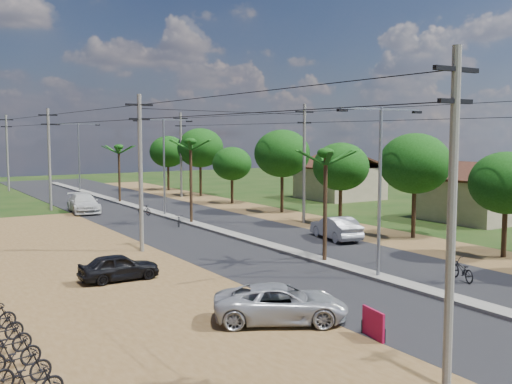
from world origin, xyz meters
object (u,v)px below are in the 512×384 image
Objects in this scene: moto_rider_east at (462,271)px; parked_scooter_row at (13,354)px; car_silver_mid at (336,228)px; car_white_far at (84,204)px; car_parked_dark at (119,268)px; car_parked_silver at (281,304)px; roadside_sign at (373,324)px.

moto_rider_east is 19.51m from parked_scooter_row.
car_silver_mid is 23.85m from car_white_far.
moto_rider_east is (8.01, -33.14, -0.29)m from car_white_far.
car_silver_mid reaches higher than car_parked_dark.
parked_scooter_row is (-11.50, -33.35, -0.29)m from car_white_far.
moto_rider_east is at bearing 91.73° from car_silver_mid.
parked_scooter_row is (-19.51, -0.20, -0.00)m from moto_rider_east.
car_parked_dark is at bearing 54.64° from parked_scooter_row.
car_silver_mid is 17.40m from car_parked_silver.
car_parked_dark reaches higher than moto_rider_east.
parked_scooter_row is at bearing 171.62° from roadside_sign.
car_parked_silver is 2.54× the size of moto_rider_east.
car_parked_dark is 1.92× the size of moto_rider_east.
car_white_far is at bearing 98.33° from roadside_sign.
car_white_far is 0.63× the size of parked_scooter_row.
car_parked_dark is at bearing 47.41° from car_parked_silver.
parked_scooter_row is (-21.50, -11.69, -0.24)m from car_silver_mid.
car_silver_mid is 0.93× the size of car_parked_silver.
car_silver_mid reaches higher than car_parked_silver.
car_silver_mid is 0.53× the size of parked_scooter_row.
car_parked_silver is at bearing 55.64° from car_silver_mid.
car_silver_mid is 1.23× the size of car_parked_dark.
roadside_sign is at bearing -159.45° from car_parked_dark.
car_parked_silver is 9.47m from car_parked_dark.
car_silver_mid is at bearing -78.59° from car_parked_dark.
car_silver_mid is 2.37× the size of moto_rider_east.
parked_scooter_row is at bearing 40.09° from car_silver_mid.
roadside_sign is at bearing -122.57° from car_parked_silver.
car_parked_dark is at bearing -96.10° from car_white_far.
car_silver_mid is 24.48m from parked_scooter_row.
roadside_sign is (4.51, -12.07, -0.12)m from car_parked_dark.
moto_rider_east is at bearing -122.01° from car_parked_dark.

